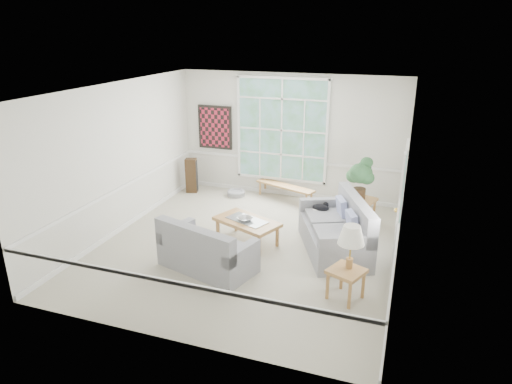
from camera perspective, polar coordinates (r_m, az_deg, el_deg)
floor at (r=8.90m, az=-1.04°, el=-6.74°), size 5.50×6.00×0.01m
ceiling at (r=8.01m, az=-1.17°, el=12.83°), size 5.50×6.00×0.02m
wall_back at (r=11.10m, az=4.27°, el=6.92°), size 5.50×0.02×3.00m
wall_front at (r=5.80m, az=-11.39°, el=-5.92°), size 5.50×0.02×3.00m
wall_left at (r=9.60m, az=-16.75°, el=4.04°), size 0.02×6.00×3.00m
wall_right at (r=7.87m, az=18.06°, el=0.46°), size 0.02×6.00×3.00m
window_back at (r=11.08m, az=3.23°, el=7.72°), size 2.30×0.08×2.40m
entry_door at (r=8.58m, az=17.62°, el=-1.08°), size 0.08×0.90×2.10m
door_sidelight at (r=7.96m, az=17.50°, el=-1.96°), size 0.08×0.26×1.90m
wall_art at (r=11.67m, az=-5.16°, el=8.05°), size 0.90×0.06×1.10m
wall_frame_near at (r=9.53m, az=18.23°, el=4.09°), size 0.04×0.26×0.32m
wall_frame_far at (r=9.92m, az=18.30°, el=4.67°), size 0.04×0.26×0.32m
loveseat_right at (r=8.61m, az=9.77°, el=-4.14°), size 1.69×2.16×1.04m
loveseat_front at (r=7.97m, az=-6.08°, el=-6.59°), size 1.82×1.29×0.89m
coffee_table at (r=8.94m, az=-1.13°, el=-4.92°), size 1.43×1.12×0.47m
pewter_bowl at (r=8.79m, az=-1.38°, el=-3.38°), size 0.47×0.47×0.08m
window_bench at (r=11.15m, az=3.64°, el=-0.07°), size 1.57×0.83×0.37m
end_table at (r=10.06m, az=12.91°, el=-2.27°), size 0.70×0.70×0.55m
houseplant at (r=9.82m, az=12.91°, el=1.71°), size 0.64×0.64×0.91m
side_table at (r=7.32m, az=11.14°, el=-11.21°), size 0.65×0.65×0.50m
table_lamp at (r=7.10m, az=11.74°, el=-6.75°), size 0.50×0.50×0.70m
pet_bed at (r=11.44m, az=-2.52°, el=-0.14°), size 0.54×0.54×0.13m
floor_speaker at (r=11.69m, az=-8.07°, el=2.05°), size 0.32×0.28×0.88m
cat at (r=9.16m, az=8.09°, el=-1.94°), size 0.40×0.41×0.16m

